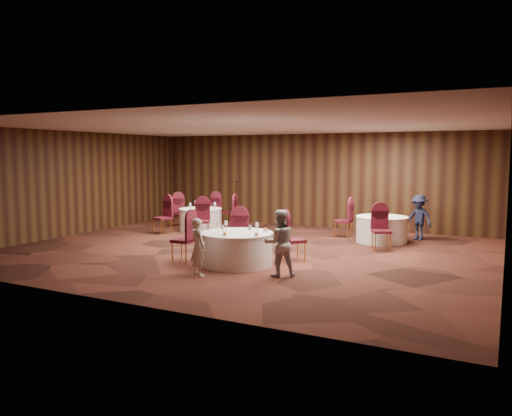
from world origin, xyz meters
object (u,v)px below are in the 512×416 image
at_px(table_right, 382,229).
at_px(table_main, 237,248).
at_px(table_left, 201,219).
at_px(woman_b, 279,243).
at_px(mic_stand, 236,212).
at_px(woman_a, 198,247).
at_px(man_c, 419,217).

bearing_deg(table_right, table_main, -116.53).
relative_size(table_left, woman_b, 1.02).
height_order(table_left, mic_stand, mic_stand).
bearing_deg(mic_stand, woman_a, -66.71).
xyz_separation_m(woman_a, man_c, (3.31, 6.55, 0.07)).
relative_size(mic_stand, woman_b, 1.14).
height_order(table_right, woman_a, woman_a).
distance_m(woman_b, man_c, 6.12).
relative_size(mic_stand, woman_a, 1.32).
bearing_deg(table_right, table_left, -174.78).
bearing_deg(table_main, mic_stand, 119.41).
relative_size(table_left, mic_stand, 0.89).
relative_size(table_right, man_c, 1.10).
xyz_separation_m(table_main, table_right, (2.22, 4.44, 0.00)).
bearing_deg(mic_stand, table_left, -101.54).
distance_m(table_left, table_right, 5.79).
distance_m(table_main, man_c, 6.15).
relative_size(woman_a, woman_b, 0.87).
relative_size(table_main, man_c, 1.23).
bearing_deg(woman_b, mic_stand, -91.43).
xyz_separation_m(table_main, man_c, (3.08, 5.32, 0.28)).
distance_m(table_left, woman_a, 6.13).
bearing_deg(woman_b, table_right, -137.89).
bearing_deg(table_main, man_c, 59.91).
xyz_separation_m(woman_b, man_c, (1.80, 5.86, -0.02)).
distance_m(table_right, mic_stand, 5.54).
xyz_separation_m(table_right, woman_a, (-2.44, -5.67, 0.22)).
xyz_separation_m(mic_stand, woman_a, (2.96, -6.89, 0.14)).
bearing_deg(man_c, mic_stand, -157.33).
height_order(table_left, table_right, same).
bearing_deg(woman_a, table_left, -27.67).
height_order(table_main, woman_a, woman_a).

